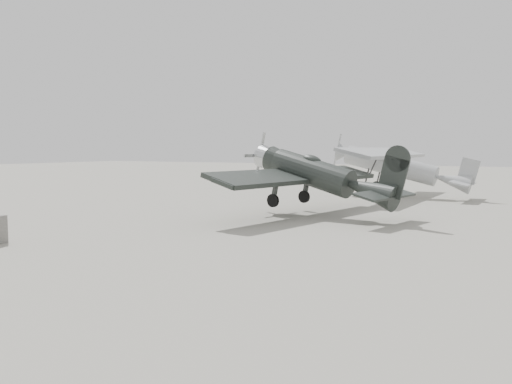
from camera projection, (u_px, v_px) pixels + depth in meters
ground at (175, 245)px, 15.85m from camera, size 160.00×160.00×0.00m
lowwing_monoplane at (319, 175)px, 22.50m from camera, size 7.93×10.98×3.53m
highwing_monoplane at (396, 162)px, 31.50m from camera, size 8.83×12.43×3.53m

